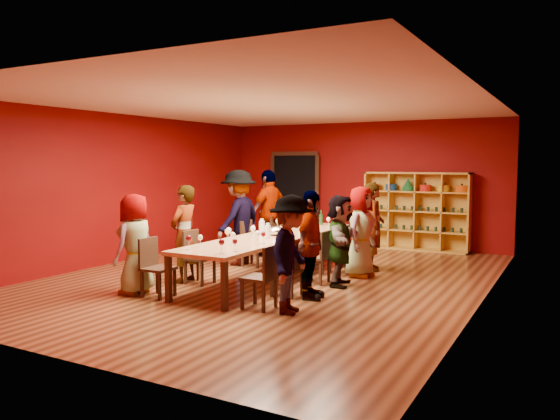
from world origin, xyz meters
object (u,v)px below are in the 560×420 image
at_px(chair_person_right_0, 264,274).
at_px(chair_person_right_1, 292,264).
at_px(shelving_unit, 416,207).
at_px(person_left_3, 239,218).
at_px(chair_person_right_3, 339,247).
at_px(person_left_0, 135,244).
at_px(person_right_0, 291,254).
at_px(chair_person_left_4, 280,234).
at_px(tasting_table, 272,238).
at_px(person_right_4, 374,227).
at_px(person_right_2, 340,240).
at_px(wine_bottle, 321,219).
at_px(person_right_1, 310,245).
at_px(chair_person_right_2, 320,254).
at_px(person_left_4, 270,213).
at_px(person_right_3, 360,232).
at_px(chair_person_left_0, 154,264).
at_px(chair_person_left_1, 196,254).
at_px(spittoon_bowl, 275,231).
at_px(chair_person_right_4, 353,242).
at_px(chair_person_left_3, 251,241).
at_px(person_left_1, 184,234).

relative_size(chair_person_right_0, chair_person_right_1, 1.00).
relative_size(shelving_unit, person_left_3, 1.28).
bearing_deg(chair_person_right_3, person_left_0, -127.53).
bearing_deg(person_right_0, chair_person_right_3, -2.38).
bearing_deg(chair_person_left_4, chair_person_right_1, -58.26).
xyz_separation_m(tasting_table, person_right_4, (1.32, 1.55, 0.12)).
distance_m(chair_person_right_0, person_right_2, 1.90).
bearing_deg(wine_bottle, person_right_1, -68.47).
height_order(chair_person_right_2, person_right_2, person_right_2).
height_order(tasting_table, person_left_0, person_left_0).
height_order(person_left_4, person_right_3, person_left_4).
bearing_deg(person_right_1, person_right_4, -12.74).
relative_size(tasting_table, shelving_unit, 1.88).
bearing_deg(person_right_2, shelving_unit, -16.24).
height_order(chair_person_left_0, person_right_3, person_right_3).
bearing_deg(person_left_4, person_right_0, 45.62).
height_order(chair_person_left_0, person_right_1, person_right_1).
distance_m(person_left_0, chair_person_left_1, 1.13).
height_order(person_right_3, spittoon_bowl, person_right_3).
distance_m(person_left_3, spittoon_bowl, 1.42).
bearing_deg(person_right_3, person_right_2, -179.21).
bearing_deg(person_left_0, shelving_unit, 153.83).
height_order(chair_person_left_4, person_right_2, person_right_2).
relative_size(shelving_unit, chair_person_right_2, 2.70).
relative_size(chair_person_left_1, chair_person_right_4, 1.00).
bearing_deg(chair_person_left_3, chair_person_right_2, -22.43).
height_order(person_left_1, chair_person_right_4, person_left_1).
height_order(person_right_2, chair_person_right_4, person_right_2).
xyz_separation_m(shelving_unit, chair_person_right_1, (-0.49, -5.32, -0.49)).
xyz_separation_m(chair_person_right_3, chair_person_right_4, (0.00, 0.69, 0.00)).
relative_size(person_right_2, spittoon_bowl, 4.86).
bearing_deg(chair_person_left_4, person_right_4, -9.97).
xyz_separation_m(chair_person_left_1, chair_person_right_4, (1.82, 2.52, 0.00)).
bearing_deg(chair_person_left_0, person_right_2, 42.86).
height_order(chair_person_left_3, chair_person_right_2, same).
relative_size(shelving_unit, chair_person_right_4, 2.70).
height_order(shelving_unit, wine_bottle, shelving_unit).
xyz_separation_m(chair_person_left_1, spittoon_bowl, (0.94, 1.03, 0.33)).
height_order(chair_person_left_0, chair_person_right_1, same).
height_order(person_left_3, person_right_2, person_left_3).
xyz_separation_m(shelving_unit, person_left_4, (-2.56, -2.37, -0.05)).
bearing_deg(chair_person_left_4, chair_person_right_0, -64.20).
relative_size(chair_person_right_2, chair_person_right_4, 1.00).
bearing_deg(person_right_4, person_right_2, 154.74).
bearing_deg(person_left_1, chair_person_left_0, 10.85).
distance_m(tasting_table, chair_person_right_4, 1.81).
distance_m(chair_person_right_3, person_right_4, 0.87).
xyz_separation_m(person_right_2, chair_person_right_4, (-0.36, 1.52, -0.25)).
distance_m(chair_person_left_1, spittoon_bowl, 1.43).
bearing_deg(wine_bottle, chair_person_left_4, 178.57).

